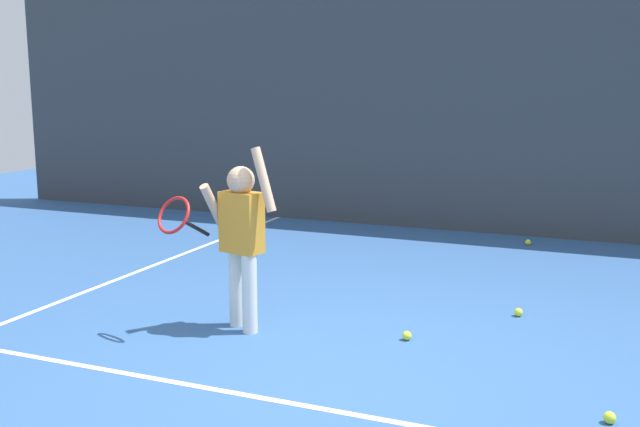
{
  "coord_description": "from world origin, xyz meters",
  "views": [
    {
      "loc": [
        1.5,
        -3.92,
        1.78
      ],
      "look_at": [
        -0.49,
        0.91,
        0.85
      ],
      "focal_mm": 40.97,
      "sensor_mm": 36.0,
      "label": 1
    }
  ],
  "objects": [
    {
      "name": "court_line_baseline",
      "position": [
        0.0,
        -0.4,
        0.0
      ],
      "size": [
        9.0,
        0.05,
        0.0
      ],
      "primitive_type": "cube",
      "color": "white",
      "rests_on": "ground"
    },
    {
      "name": "back_fence_windscreen",
      "position": [
        0.0,
        4.88,
        1.6
      ],
      "size": [
        13.78,
        0.08,
        3.2
      ],
      "primitive_type": "cube",
      "color": "#383D42",
      "rests_on": "ground"
    },
    {
      "name": "tennis_ball_1",
      "position": [
        0.2,
        0.85,
        0.03
      ],
      "size": [
        0.07,
        0.07,
        0.07
      ],
      "primitive_type": "sphere",
      "color": "#CCE033",
      "rests_on": "ground"
    },
    {
      "name": "fence_post_0",
      "position": [
        -6.74,
        4.94,
        1.67
      ],
      "size": [
        0.09,
        0.09,
        3.35
      ],
      "primitive_type": "cylinder",
      "color": "slate",
      "rests_on": "ground"
    },
    {
      "name": "tennis_player",
      "position": [
        -1.0,
        0.61,
        0.73
      ],
      "size": [
        0.81,
        0.57,
        1.35
      ],
      "rotation": [
        0.0,
        0.0,
        -0.23
      ],
      "color": "silver",
      "rests_on": "ground"
    },
    {
      "name": "fence_post_1",
      "position": [
        -2.25,
        4.94,
        1.67
      ],
      "size": [
        0.09,
        0.09,
        3.35
      ],
      "primitive_type": "cylinder",
      "color": "slate",
      "rests_on": "ground"
    },
    {
      "name": "tennis_ball_0",
      "position": [
        0.62,
        4.34,
        0.03
      ],
      "size": [
        0.07,
        0.07,
        0.07
      ],
      "primitive_type": "sphere",
      "color": "#CCE033",
      "rests_on": "ground"
    },
    {
      "name": "tennis_ball_2",
      "position": [
        0.85,
        1.69,
        0.03
      ],
      "size": [
        0.07,
        0.07,
        0.07
      ],
      "primitive_type": "sphere",
      "color": "#CCE033",
      "rests_on": "ground"
    },
    {
      "name": "court_line_sideline",
      "position": [
        -2.72,
        1.0,
        0.0
      ],
      "size": [
        0.05,
        9.0,
        0.0
      ],
      "primitive_type": "cube",
      "color": "white",
      "rests_on": "ground"
    },
    {
      "name": "tennis_ball_5",
      "position": [
        1.54,
        0.02,
        0.03
      ],
      "size": [
        0.07,
        0.07,
        0.07
      ],
      "primitive_type": "sphere",
      "color": "#CCE033",
      "rests_on": "ground"
    },
    {
      "name": "ground_plane",
      "position": [
        0.0,
        0.0,
        0.0
      ],
      "size": [
        20.0,
        20.0,
        0.0
      ],
      "primitive_type": "plane",
      "color": "#335B93"
    }
  ]
}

